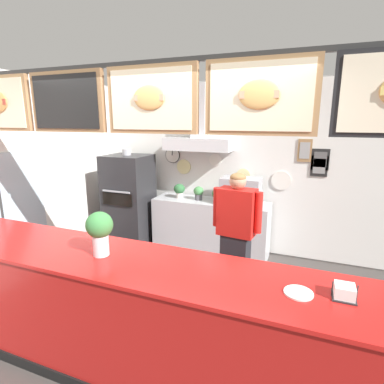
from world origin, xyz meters
TOP-DOWN VIEW (x-y plane):
  - ground_plane at (0.00, 0.00)m, footprint 5.77×5.77m
  - back_wall_assembly at (-0.03, 2.20)m, footprint 4.79×2.73m
  - service_counter at (0.00, -0.54)m, footprint 4.10×0.75m
  - back_prep_counter at (-0.20, 2.01)m, footprint 1.85×0.53m
  - pizza_oven at (-1.58, 1.79)m, footprint 0.71×0.69m
  - shop_worker at (0.52, 0.70)m, footprint 0.56×0.27m
  - espresso_machine at (0.28, 1.98)m, footprint 0.58×0.48m
  - potted_basil at (-0.40, 2.00)m, footprint 0.16×0.16m
  - potted_thyme at (-0.74, 1.98)m, footprint 0.18×0.18m
  - potted_rosemary at (-0.06, 1.98)m, footprint 0.21×0.21m
  - napkin_holder at (1.51, -0.51)m, footprint 0.15×0.14m
  - condiment_plate at (1.24, -0.56)m, footprint 0.19×0.19m
  - basil_vase at (-0.33, -0.55)m, footprint 0.22×0.22m

SIDE VIEW (x-z plane):
  - ground_plane at x=0.00m, z-range 0.00..0.00m
  - back_prep_counter at x=-0.20m, z-range -0.01..0.88m
  - service_counter at x=0.00m, z-range 0.00..1.05m
  - pizza_oven at x=-1.58m, z-range -0.05..1.63m
  - shop_worker at x=0.52m, z-range 0.06..1.65m
  - potted_basil at x=-0.40m, z-range 0.90..1.12m
  - potted_rosemary at x=-0.06m, z-range 0.90..1.13m
  - potted_thyme at x=-0.74m, z-range 0.91..1.15m
  - condiment_plate at x=1.24m, z-range 1.05..1.06m
  - napkin_holder at x=1.51m, z-range 1.03..1.14m
  - espresso_machine at x=0.28m, z-range 0.89..1.30m
  - basil_vase at x=-0.33m, z-range 1.07..1.45m
  - back_wall_assembly at x=-0.03m, z-range 0.11..2.85m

